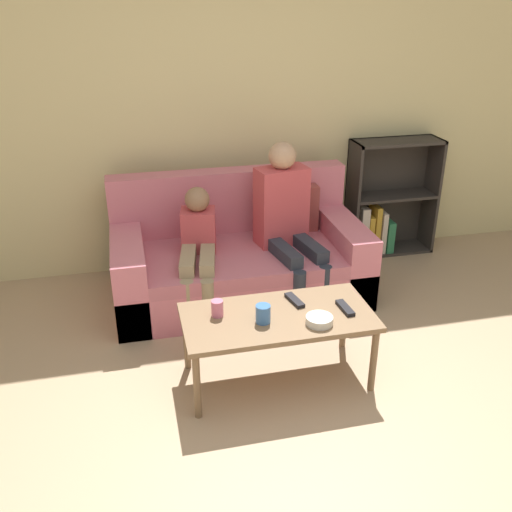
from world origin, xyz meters
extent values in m
plane|color=tan|center=(0.00, 0.00, 0.00)|extent=(22.00, 22.00, 0.00)
cube|color=beige|center=(0.00, 2.45, 1.30)|extent=(12.00, 0.06, 2.60)
cube|color=#D1707F|center=(-0.10, 1.79, 0.14)|extent=(1.82, 0.95, 0.28)
cube|color=#C06775|center=(-0.10, 1.70, 0.33)|extent=(1.38, 0.77, 0.10)
cube|color=#D1707F|center=(-0.10, 2.17, 0.62)|extent=(1.82, 0.18, 0.48)
cube|color=#D1707F|center=(-0.90, 1.79, 0.27)|extent=(0.22, 0.95, 0.54)
cube|color=#D1707F|center=(0.70, 1.79, 0.27)|extent=(0.22, 0.95, 0.54)
cube|color=#93423D|center=(0.39, 2.02, 0.56)|extent=(0.36, 0.12, 0.36)
cube|color=#332D28|center=(0.97, 2.27, 0.49)|extent=(0.02, 0.28, 0.99)
cube|color=#332D28|center=(1.69, 2.27, 0.49)|extent=(0.02, 0.28, 0.99)
cube|color=#332D28|center=(1.33, 2.40, 0.49)|extent=(0.75, 0.02, 0.99)
cube|color=#332D28|center=(1.33, 2.27, 0.01)|extent=(0.75, 0.28, 0.02)
cube|color=#332D28|center=(1.33, 2.27, 0.51)|extent=(0.70, 0.28, 0.02)
cube|color=#332D28|center=(1.33, 2.27, 0.97)|extent=(0.75, 0.28, 0.02)
cube|color=#B77542|center=(1.00, 2.26, 0.16)|extent=(0.04, 0.20, 0.28)
cube|color=beige|center=(1.06, 2.26, 0.23)|extent=(0.07, 0.21, 0.42)
cube|color=gold|center=(1.13, 2.26, 0.19)|extent=(0.05, 0.17, 0.33)
cube|color=gold|center=(1.19, 2.26, 0.23)|extent=(0.05, 0.19, 0.42)
cube|color=beige|center=(1.24, 2.26, 0.21)|extent=(0.04, 0.22, 0.36)
cube|color=#2D7A4C|center=(1.31, 2.27, 0.16)|extent=(0.06, 0.23, 0.27)
cylinder|color=brown|center=(-0.60, 0.51, 0.20)|extent=(0.04, 0.04, 0.41)
cylinder|color=brown|center=(0.41, 0.51, 0.20)|extent=(0.04, 0.04, 0.41)
cylinder|color=brown|center=(-0.60, 0.96, 0.20)|extent=(0.04, 0.04, 0.41)
cylinder|color=brown|center=(0.41, 0.96, 0.20)|extent=(0.04, 0.04, 0.41)
cube|color=brown|center=(-0.09, 0.74, 0.42)|extent=(1.09, 0.54, 0.03)
cylinder|color=#282D38|center=(0.22, 1.32, 0.19)|extent=(0.10, 0.10, 0.38)
cylinder|color=#282D38|center=(0.42, 1.36, 0.19)|extent=(0.10, 0.10, 0.38)
cube|color=#282D38|center=(0.17, 1.56, 0.43)|extent=(0.17, 0.43, 0.09)
cube|color=#282D38|center=(0.37, 1.60, 0.43)|extent=(0.17, 0.43, 0.09)
cube|color=#C6474C|center=(0.23, 1.83, 0.67)|extent=(0.40, 0.26, 0.57)
sphere|color=tan|center=(0.23, 1.83, 1.05)|extent=(0.20, 0.20, 0.20)
cylinder|color=#9E8966|center=(-0.54, 1.36, 0.19)|extent=(0.10, 0.10, 0.38)
cylinder|color=#9E8966|center=(-0.41, 1.33, 0.19)|extent=(0.10, 0.10, 0.38)
cube|color=#9E8966|center=(-0.50, 1.60, 0.43)|extent=(0.17, 0.43, 0.09)
cube|color=#9E8966|center=(-0.36, 1.58, 0.43)|extent=(0.17, 0.43, 0.09)
cube|color=#C6474C|center=(-0.39, 1.84, 0.54)|extent=(0.27, 0.24, 0.31)
sphere|color=#936B4C|center=(-0.39, 1.84, 0.77)|extent=(0.18, 0.18, 0.18)
cylinder|color=#3D70B2|center=(-0.19, 0.68, 0.49)|extent=(0.08, 0.08, 0.10)
cylinder|color=pink|center=(-0.43, 0.81, 0.49)|extent=(0.07, 0.07, 0.10)
cube|color=black|center=(0.30, 0.70, 0.45)|extent=(0.06, 0.17, 0.02)
cube|color=black|center=(0.04, 0.86, 0.45)|extent=(0.08, 0.18, 0.02)
cylinder|color=beige|center=(0.10, 0.59, 0.46)|extent=(0.15, 0.15, 0.05)
camera|label=1|loc=(-0.85, -1.93, 2.12)|focal=40.00mm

